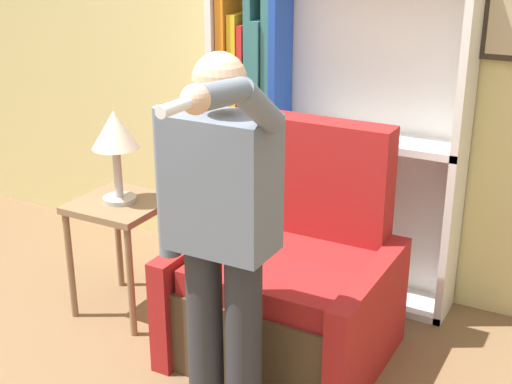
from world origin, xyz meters
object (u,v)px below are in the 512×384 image
Objects in this scene: side_table at (121,221)px; table_lamp at (115,136)px; bookcase at (301,131)px; armchair at (290,285)px; person_standing at (220,232)px.

table_lamp is at bearing 90.00° from side_table.
bookcase reaches higher than table_lamp.
side_table is at bearing -175.34° from armchair.
armchair is 0.71× the size of person_standing.
armchair reaches higher than side_table.
person_standing reaches higher than side_table.
armchair is 0.98m from side_table.
armchair is at bearing -68.27° from bookcase.
person_standing is (0.30, -1.39, -0.01)m from bookcase.
bookcase is at bearing 49.74° from table_lamp.
person_standing is at bearing -77.59° from bookcase.
side_table is (-0.98, 0.59, -0.38)m from person_standing.
table_lamp is at bearing -175.34° from armchair.
armchair is (0.29, -0.72, -0.56)m from bookcase.
side_table is at bearing -90.00° from table_lamp.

